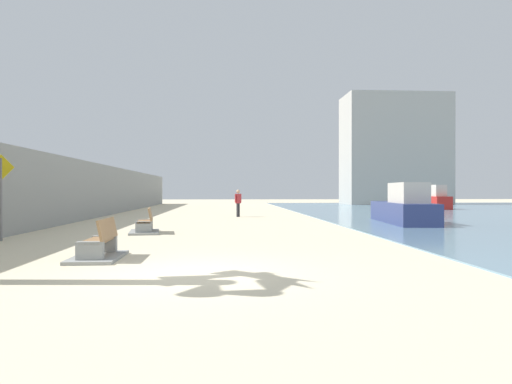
# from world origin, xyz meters

# --- Properties ---
(ground_plane) EXTENTS (120.00, 120.00, 0.00)m
(ground_plane) POSITION_xyz_m (0.00, 18.00, 0.00)
(ground_plane) COLOR beige
(seawall) EXTENTS (0.80, 64.00, 3.31)m
(seawall) POSITION_xyz_m (-7.50, 18.00, 1.66)
(seawall) COLOR gray
(seawall) RESTS_ON ground
(bench_near) EXTENTS (1.13, 2.11, 0.98)m
(bench_near) POSITION_xyz_m (-2.42, 2.21, 0.23)
(bench_near) COLOR gray
(bench_near) RESTS_ON ground
(bench_far) EXTENTS (1.36, 2.22, 0.98)m
(bench_far) POSITION_xyz_m (-2.47, 9.23, 0.23)
(bench_far) COLOR gray
(bench_far) RESTS_ON ground
(person_walking) EXTENTS (0.43, 0.37, 1.71)m
(person_walking) POSITION_xyz_m (1.46, 20.31, 1.00)
(person_walking) COLOR #333338
(person_walking) RESTS_ON ground
(boat_far_left) EXTENTS (2.40, 6.89, 1.99)m
(boat_far_left) POSITION_xyz_m (9.50, 13.61, 0.78)
(boat_far_left) COLOR navy
(boat_far_left) RESTS_ON water_bay
(boat_far_right) EXTENTS (1.66, 4.37, 2.10)m
(boat_far_right) POSITION_xyz_m (18.77, 30.88, 0.82)
(boat_far_right) COLOR red
(boat_far_right) RESTS_ON water_bay
(pedestrian_sign) EXTENTS (0.85, 0.08, 2.84)m
(pedestrian_sign) POSITION_xyz_m (-6.70, 6.60, 1.76)
(pedestrian_sign) COLOR slate
(pedestrian_sign) RESTS_ON ground
(harbor_building) EXTENTS (12.00, 6.00, 12.94)m
(harbor_building) POSITION_xyz_m (20.82, 46.00, 6.47)
(harbor_building) COLOR #ADAAA3
(harbor_building) RESTS_ON ground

